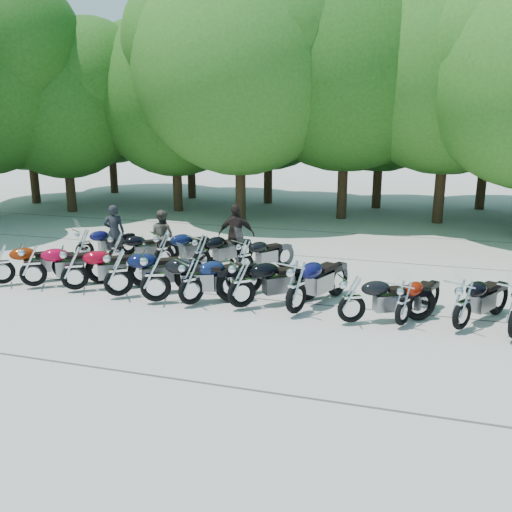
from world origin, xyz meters
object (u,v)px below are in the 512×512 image
(motorcycle_1, at_px, (32,264))
(motorcycle_17, at_px, (244,256))
(motorcycle_0, at_px, (1,263))
(motorcycle_7, at_px, (296,286))
(motorcycle_15, at_px, (164,249))
(rider_0, at_px, (114,232))
(motorcycle_14, at_px, (118,248))
(rider_1, at_px, (162,235))
(motorcycle_9, at_px, (403,302))
(motorcycle_10, at_px, (463,303))
(motorcycle_6, at_px, (241,282))
(motorcycle_13, at_px, (84,244))
(motorcycle_3, at_px, (118,271))
(rider_2, at_px, (236,235))
(motorcycle_16, at_px, (201,252))
(motorcycle_4, at_px, (155,276))
(motorcycle_8, at_px, (352,298))
(motorcycle_5, at_px, (191,280))
(motorcycle_2, at_px, (74,267))

(motorcycle_1, distance_m, motorcycle_17, 5.64)
(motorcycle_0, distance_m, motorcycle_7, 8.01)
(motorcycle_7, distance_m, motorcycle_17, 3.39)
(motorcycle_15, xyz_separation_m, rider_0, (-2.10, 0.81, 0.21))
(motorcycle_14, height_order, rider_1, rider_1)
(motorcycle_1, bearing_deg, motorcycle_9, -123.28)
(motorcycle_10, bearing_deg, motorcycle_6, 32.74)
(motorcycle_0, bearing_deg, motorcycle_1, -127.89)
(motorcycle_1, xyz_separation_m, motorcycle_7, (7.06, -0.01, 0.05))
(motorcycle_0, bearing_deg, motorcycle_9, -130.40)
(motorcycle_0, relative_size, motorcycle_13, 1.09)
(motorcycle_6, xyz_separation_m, motorcycle_14, (-4.68, 2.46, -0.10))
(motorcycle_3, bearing_deg, motorcycle_7, -126.39)
(motorcycle_1, relative_size, motorcycle_9, 1.16)
(motorcycle_1, xyz_separation_m, motorcycle_17, (4.97, 2.66, -0.07))
(motorcycle_0, relative_size, rider_0, 1.30)
(motorcycle_10, distance_m, rider_1, 9.30)
(motorcycle_10, height_order, rider_0, rider_0)
(motorcycle_6, bearing_deg, motorcycle_13, 25.22)
(motorcycle_0, xyz_separation_m, motorcycle_13, (0.68, 2.78, -0.05))
(motorcycle_10, distance_m, rider_2, 7.25)
(motorcycle_15, height_order, motorcycle_16, motorcycle_15)
(motorcycle_4, xyz_separation_m, rider_1, (-1.65, 3.79, 0.08))
(motorcycle_8, relative_size, motorcycle_17, 1.04)
(rider_0, bearing_deg, motorcycle_17, 148.42)
(motorcycle_9, bearing_deg, motorcycle_16, -0.33)
(motorcycle_1, distance_m, motorcycle_3, 2.57)
(motorcycle_8, height_order, motorcycle_15, motorcycle_15)
(rider_0, distance_m, rider_2, 3.95)
(motorcycle_6, distance_m, motorcycle_10, 4.84)
(motorcycle_14, distance_m, rider_2, 3.56)
(motorcycle_10, height_order, motorcycle_17, motorcycle_10)
(motorcycle_17, distance_m, rider_1, 3.12)
(motorcycle_10, xyz_separation_m, motorcycle_15, (-8.05, 2.51, 0.02))
(motorcycle_5, height_order, rider_1, rider_1)
(motorcycle_17, bearing_deg, motorcycle_0, 59.04)
(motorcycle_10, bearing_deg, motorcycle_9, 36.21)
(motorcycle_9, bearing_deg, motorcycle_10, -151.68)
(motorcycle_0, height_order, motorcycle_2, motorcycle_2)
(rider_2, bearing_deg, motorcycle_5, 79.32)
(motorcycle_9, height_order, rider_1, rider_1)
(motorcycle_15, bearing_deg, motorcycle_7, -169.79)
(motorcycle_15, bearing_deg, motorcycle_2, 101.93)
(motorcycle_13, height_order, motorcycle_15, motorcycle_15)
(motorcycle_2, relative_size, motorcycle_13, 1.15)
(motorcycle_4, distance_m, motorcycle_7, 3.42)
(motorcycle_14, distance_m, motorcycle_17, 3.91)
(motorcycle_9, height_order, rider_0, rider_0)
(motorcycle_7, bearing_deg, rider_1, -13.42)
(motorcycle_2, distance_m, motorcycle_16, 3.54)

